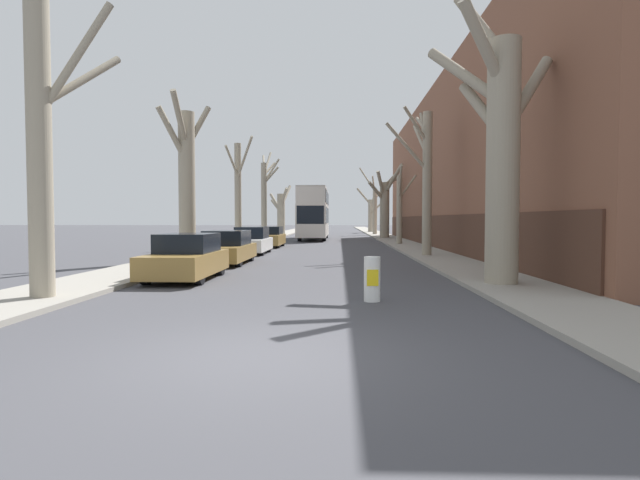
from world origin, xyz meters
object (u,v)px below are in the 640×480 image
Objects in this scene: street_tree_left_3 at (265,195)px; street_tree_right_3 at (385,204)px; street_tree_right_0 at (500,147)px; street_tree_left_1 at (186,180)px; street_tree_right_4 at (375,207)px; parked_car_3 at (269,237)px; traffic_bollard at (372,279)px; street_tree_right_1 at (425,175)px; street_tree_left_0 at (42,125)px; double_decker_bus at (314,211)px; parked_car_2 at (252,241)px; parked_car_1 at (226,248)px; street_tree_left_2 at (238,190)px; street_tree_right_2 at (400,206)px; street_tree_left_4 at (281,211)px; street_tree_right_5 at (371,213)px; parked_car_0 at (186,258)px.

street_tree_left_3 is 11.36m from street_tree_right_3.
street_tree_left_1 is at bearing 144.11° from street_tree_right_0.
parked_car_3 is at bearing -108.87° from street_tree_right_4.
street_tree_left_1 is at bearing 125.31° from traffic_bollard.
street_tree_right_0 is 1.13× the size of street_tree_right_1.
street_tree_left_0 reaches higher than street_tree_left_3.
double_decker_bus is at bearing 79.52° from street_tree_left_1.
street_tree_left_1 reaches higher than parked_car_2.
street_tree_left_1 is at bearing 149.57° from parked_car_1.
street_tree_left_2 is 6.96× the size of traffic_bollard.
street_tree_right_2 is at bearing 81.70° from traffic_bollard.
street_tree_left_4 is 0.72× the size of street_tree_right_4.
street_tree_right_0 is at bearing -90.05° from street_tree_right_5.
double_decker_bus is (-6.61, 10.03, -0.18)m from street_tree_right_2.
street_tree_left_3 is at bearing -90.89° from street_tree_left_4.
street_tree_right_2 is (10.86, -20.32, 0.01)m from street_tree_left_4.
street_tree_right_1 is at bearing -44.16° from parked_car_3.
street_tree_left_2 is at bearing 141.83° from street_tree_right_1.
street_tree_left_4 is 1.31× the size of parked_car_1.
double_decker_bus is at bearing 107.07° from street_tree_right_1.
street_tree_right_3 is at bearing 84.28° from traffic_bollard.
street_tree_left_1 is 1.15× the size of street_tree_right_5.
street_tree_right_2 is at bearing 12.87° from street_tree_left_2.
street_tree_left_3 is at bearing 94.74° from parked_car_1.
street_tree_right_5 is at bearing 72.93° from street_tree_left_2.
street_tree_left_3 is 18.75m from parked_car_2.
street_tree_right_3 reaches higher than parked_car_2.
street_tree_left_3 reaches higher than traffic_bollard.
street_tree_left_4 is 1.42× the size of parked_car_0.
street_tree_left_2 is 1.64× the size of parked_car_2.
street_tree_right_5 is 55.09m from parked_car_0.
double_decker_bus is at bearing 95.06° from traffic_bollard.
street_tree_left_1 is at bearing -106.27° from street_tree_right_4.
street_tree_right_0 is (10.95, 2.85, -0.12)m from street_tree_left_0.
street_tree_left_2 is at bearing 96.49° from parked_car_0.
parked_car_3 is at bearing 90.00° from parked_car_1.
street_tree_left_1 is 7.52m from parked_car_0.
street_tree_right_4 is (0.01, 34.70, -0.70)m from street_tree_right_1.
street_tree_right_0 is 1.87× the size of parked_car_3.
street_tree_right_0 is 1.02× the size of street_tree_right_4.
street_tree_right_2 is at bearing 15.44° from parked_car_3.
street_tree_left_3 reaches higher than parked_car_0.
traffic_bollard is (7.47, -33.71, -3.55)m from street_tree_left_3.
double_decker_bus is at bearing 79.13° from parked_car_3.
street_tree_right_5 is at bearing 65.59° from street_tree_left_3.
parked_car_0 reaches higher than parked_car_3.
street_tree_left_1 is 11.93m from parked_car_3.
parked_car_1 is (-9.07, -26.74, -2.65)m from street_tree_right_3.
street_tree_left_1 is at bearing 106.95° from parked_car_0.
street_tree_left_4 is 11.25m from street_tree_right_4.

